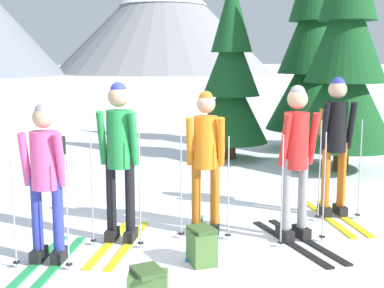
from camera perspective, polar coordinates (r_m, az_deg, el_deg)
ground_plane at (r=6.04m, az=0.51°, el=-10.68°), size 400.00×400.00×0.00m
skier_in_pink at (r=5.44m, az=-15.63°, el=-3.30°), size 1.17×1.56×1.63m
skier_in_green at (r=5.86m, az=-7.93°, el=-1.13°), size 1.16×1.44×1.81m
skier_in_orange at (r=6.09m, az=1.51°, el=-1.19°), size 1.11×1.51×1.70m
skier_in_red at (r=5.99m, az=11.30°, el=-1.27°), size 0.61×1.62×1.78m
skier_in_black at (r=7.04m, az=15.35°, el=0.67°), size 0.83×1.64×1.84m
pine_tree_near at (r=9.97m, az=16.41°, el=9.21°), size 1.92×1.92×4.64m
pine_tree_mid at (r=12.29m, az=13.00°, el=9.86°), size 2.04×2.04×4.92m
pine_tree_far at (r=10.81m, az=4.29°, el=7.31°), size 1.54×1.54×3.73m
backpack_on_snow_beside at (r=5.40m, az=1.08°, el=-11.04°), size 0.29×0.36×0.38m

